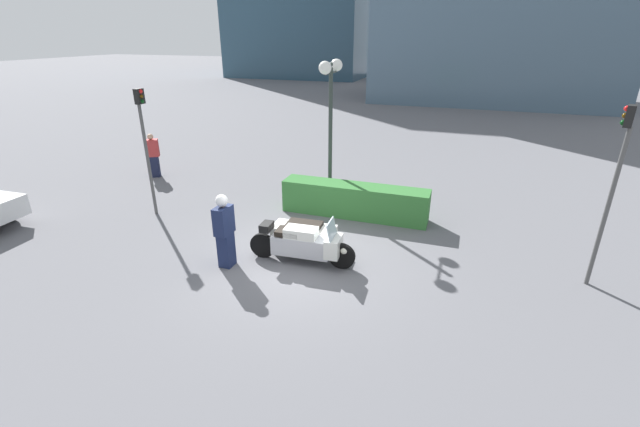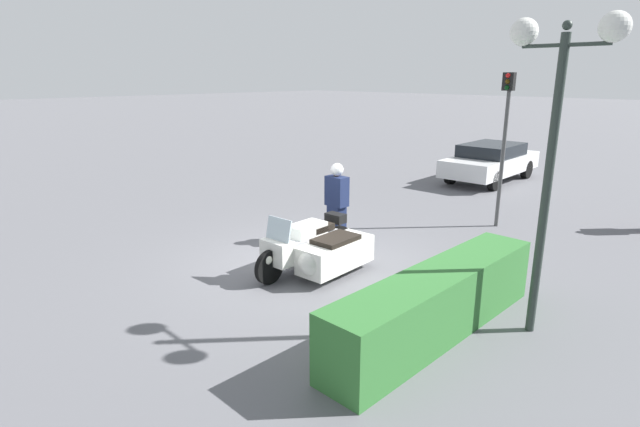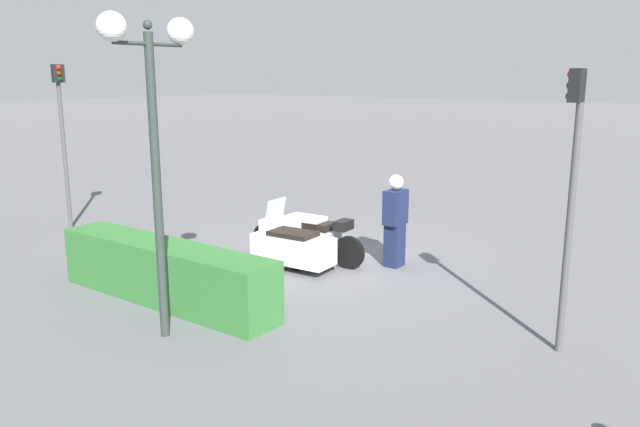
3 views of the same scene
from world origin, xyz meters
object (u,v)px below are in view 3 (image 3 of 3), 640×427
(twin_lamp_post, at_px, (151,93))
(traffic_light_far, at_px, (572,173))
(officer_rider, at_px, (395,218))
(hedge_bush_curbside, at_px, (165,273))
(police_motorcycle, at_px, (295,241))
(traffic_light_near, at_px, (62,124))

(twin_lamp_post, height_order, traffic_light_far, twin_lamp_post)
(officer_rider, distance_m, hedge_bush_curbside, 4.31)
(twin_lamp_post, bearing_deg, police_motorcycle, -80.46)
(hedge_bush_curbside, bearing_deg, officer_rider, -118.00)
(traffic_light_far, bearing_deg, police_motorcycle, -9.49)
(twin_lamp_post, height_order, traffic_light_near, twin_lamp_post)
(officer_rider, relative_size, twin_lamp_post, 0.41)
(traffic_light_near, height_order, traffic_light_far, traffic_light_near)
(officer_rider, relative_size, hedge_bush_curbside, 0.41)
(officer_rider, bearing_deg, traffic_light_far, -27.93)
(hedge_bush_curbside, distance_m, traffic_light_far, 6.15)
(officer_rider, height_order, traffic_light_far, traffic_light_far)
(hedge_bush_curbside, bearing_deg, twin_lamp_post, 138.91)
(traffic_light_near, relative_size, traffic_light_far, 1.04)
(police_motorcycle, relative_size, hedge_bush_curbside, 0.60)
(hedge_bush_curbside, xyz_separation_m, traffic_light_far, (-5.57, -1.80, 1.88))
(police_motorcycle, distance_m, traffic_light_near, 6.46)
(police_motorcycle, bearing_deg, twin_lamp_post, 96.26)
(hedge_bush_curbside, height_order, traffic_light_far, traffic_light_far)
(police_motorcycle, height_order, traffic_light_near, traffic_light_near)
(hedge_bush_curbside, relative_size, traffic_light_far, 1.18)
(traffic_light_near, bearing_deg, police_motorcycle, 23.82)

